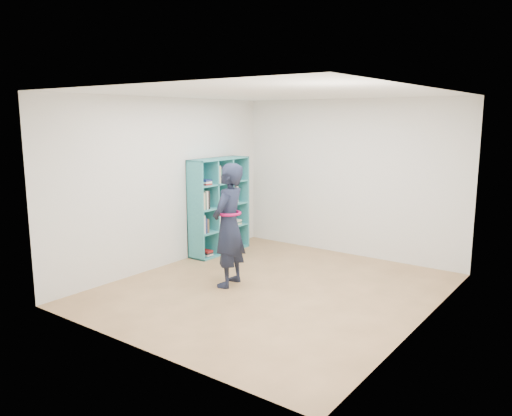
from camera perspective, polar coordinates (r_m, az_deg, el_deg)
The scene contains 9 objects.
floor at distance 6.86m, azimuth 1.90°, elevation -9.26°, with size 4.50×4.50×0.00m, color olive.
ceiling at distance 6.47m, azimuth 2.04°, elevation 12.99°, with size 4.50×4.50×0.00m, color white.
wall_left at distance 7.83m, azimuth -10.19°, elevation 2.84°, with size 0.02×4.50×2.60m, color silver.
wall_right at distance 5.67m, azimuth 18.88°, elevation -0.38°, with size 0.02×4.50×2.60m, color silver.
wall_back at distance 8.48m, azimuth 10.62°, elevation 3.38°, with size 4.00×0.02×2.60m, color silver.
wall_front at distance 4.88m, azimuth -13.15°, elevation -1.75°, with size 4.00×0.02×2.60m, color silver.
bookshelf at distance 8.53m, azimuth -4.39°, elevation 0.12°, with size 0.36×1.22×1.63m.
person at distance 6.81m, azimuth -3.14°, elevation -1.98°, with size 0.53×0.69×1.70m.
smartphone at distance 6.92m, azimuth -3.84°, elevation -0.85°, with size 0.04×0.10×0.14m.
Camera 1 is at (3.65, -5.33, 2.30)m, focal length 35.00 mm.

